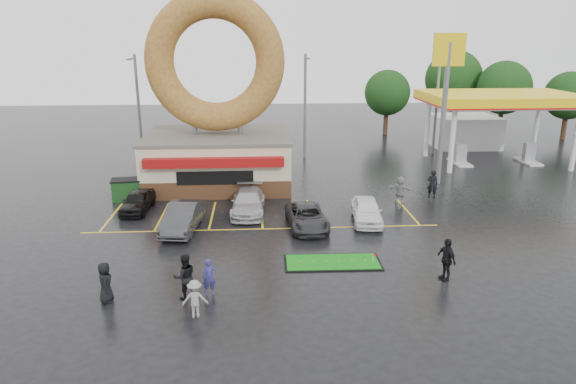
{
  "coord_description": "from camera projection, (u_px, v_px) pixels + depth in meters",
  "views": [
    {
      "loc": [
        -0.24,
        -23.56,
        10.3
      ],
      "look_at": [
        1.42,
        3.2,
        2.2
      ],
      "focal_mm": 32.0,
      "sensor_mm": 36.0,
      "label": 1
    }
  ],
  "objects": [
    {
      "name": "streetlight_mid",
      "position": [
        305.0,
        104.0,
        44.34
      ],
      "size": [
        0.4,
        2.21,
        9.0
      ],
      "color": "slate",
      "rests_on": "ground"
    },
    {
      "name": "streetlight_left",
      "position": [
        138.0,
        107.0,
        42.55
      ],
      "size": [
        0.4,
        2.21,
        9.0
      ],
      "color": "slate",
      "rests_on": "ground"
    },
    {
      "name": "person_walker_near",
      "position": [
        400.0,
        190.0,
        32.91
      ],
      "size": [
        1.75,
        1.24,
        1.82
      ],
      "primitive_type": "imported",
      "rotation": [
        0.0,
        0.0,
        2.68
      ],
      "color": "gray",
      "rests_on": "ground"
    },
    {
      "name": "tree_far_a",
      "position": [
        504.0,
        88.0,
        54.2
      ],
      "size": [
        5.6,
        5.6,
        8.0
      ],
      "color": "#332114",
      "rests_on": "ground"
    },
    {
      "name": "car_white",
      "position": [
        367.0,
        211.0,
        29.65
      ],
      "size": [
        2.08,
        4.22,
        1.39
      ],
      "primitive_type": "imported",
      "rotation": [
        0.0,
        0.0,
        -0.11
      ],
      "color": "white",
      "rests_on": "ground"
    },
    {
      "name": "person_walker_far",
      "position": [
        432.0,
        184.0,
        34.13
      ],
      "size": [
        0.79,
        0.63,
        1.89
      ],
      "primitive_type": "imported",
      "rotation": [
        0.0,
        0.0,
        2.85
      ],
      "color": "black",
      "rests_on": "ground"
    },
    {
      "name": "person_bystander",
      "position": [
        105.0,
        283.0,
        20.59
      ],
      "size": [
        0.71,
        0.94,
        1.72
      ],
      "primitive_type": "imported",
      "rotation": [
        0.0,
        0.0,
        1.78
      ],
      "color": "black",
      "rests_on": "ground"
    },
    {
      "name": "gas_station",
      "position": [
        484.0,
        115.0,
        45.62
      ],
      "size": [
        12.3,
        13.65,
        5.9
      ],
      "color": "silver",
      "rests_on": "ground"
    },
    {
      "name": "car_grey",
      "position": [
        307.0,
        217.0,
        28.81
      ],
      "size": [
        2.34,
        4.59,
        1.24
      ],
      "primitive_type": "imported",
      "rotation": [
        0.0,
        0.0,
        0.06
      ],
      "color": "#2D2D2F",
      "rests_on": "ground"
    },
    {
      "name": "person_hoodie",
      "position": [
        195.0,
        299.0,
        19.51
      ],
      "size": [
        1.0,
        0.6,
        1.52
      ],
      "primitive_type": "imported",
      "rotation": [
        0.0,
        0.0,
        3.18
      ],
      "color": "gray",
      "rests_on": "ground"
    },
    {
      "name": "ground",
      "position": [
        263.0,
        253.0,
        25.5
      ],
      "size": [
        120.0,
        120.0,
        0.0
      ],
      "primitive_type": "plane",
      "color": "black",
      "rests_on": "ground"
    },
    {
      "name": "donut_shop",
      "position": [
        217.0,
        123.0,
        36.42
      ],
      "size": [
        10.2,
        8.7,
        13.5
      ],
      "color": "#472B19",
      "rests_on": "ground"
    },
    {
      "name": "tree_far_c",
      "position": [
        454.0,
        79.0,
        57.6
      ],
      "size": [
        6.3,
        6.3,
        9.0
      ],
      "color": "#332114",
      "rests_on": "ground"
    },
    {
      "name": "tree_far_d",
      "position": [
        387.0,
        93.0,
        55.59
      ],
      "size": [
        4.9,
        4.9,
        7.0
      ],
      "color": "#332114",
      "rests_on": "ground"
    },
    {
      "name": "person_blackjkt",
      "position": [
        185.0,
        277.0,
        20.85
      ],
      "size": [
        1.13,
        0.99,
        1.94
      ],
      "primitive_type": "imported",
      "rotation": [
        0.0,
        0.0,
        3.46
      ],
      "color": "black",
      "rests_on": "ground"
    },
    {
      "name": "dumpster",
      "position": [
        127.0,
        190.0,
        33.84
      ],
      "size": [
        1.94,
        1.43,
        1.3
      ],
      "primitive_type": "cube",
      "rotation": [
        0.0,
        0.0,
        0.13
      ],
      "color": "#19431A",
      "rests_on": "ground"
    },
    {
      "name": "tree_far_b",
      "position": [
        569.0,
        96.0,
        52.83
      ],
      "size": [
        4.9,
        4.9,
        7.0
      ],
      "color": "#332114",
      "rests_on": "ground"
    },
    {
      "name": "person_cameraman",
      "position": [
        446.0,
        259.0,
        22.51
      ],
      "size": [
        0.8,
        1.22,
        1.93
      ],
      "primitive_type": "imported",
      "rotation": [
        0.0,
        0.0,
        -1.25
      ],
      "color": "black",
      "rests_on": "ground"
    },
    {
      "name": "streetlight_right",
      "position": [
        437.0,
        101.0,
        46.0
      ],
      "size": [
        0.4,
        2.21,
        9.0
      ],
      "color": "slate",
      "rests_on": "ground"
    },
    {
      "name": "putting_green",
      "position": [
        332.0,
        262.0,
        24.41
      ],
      "size": [
        4.61,
        2.05,
        0.57
      ],
      "color": "black",
      "rests_on": "ground"
    },
    {
      "name": "person_blue",
      "position": [
        209.0,
        277.0,
        21.24
      ],
      "size": [
        0.62,
        0.45,
        1.56
      ],
      "primitive_type": "imported",
      "rotation": [
        0.0,
        0.0,
        0.14
      ],
      "color": "navy",
      "rests_on": "ground"
    },
    {
      "name": "shell_sign",
      "position": [
        446.0,
        81.0,
        35.6
      ],
      "size": [
        2.2,
        0.36,
        10.6
      ],
      "color": "slate",
      "rests_on": "ground"
    },
    {
      "name": "car_dgrey",
      "position": [
        183.0,
        217.0,
        28.36
      ],
      "size": [
        2.1,
        4.73,
        1.51
      ],
      "primitive_type": "imported",
      "rotation": [
        0.0,
        0.0,
        -0.11
      ],
      "color": "#313134",
      "rests_on": "ground"
    },
    {
      "name": "car_silver",
      "position": [
        248.0,
        202.0,
        31.18
      ],
      "size": [
        2.14,
        4.85,
        1.38
      ],
      "primitive_type": "imported",
      "rotation": [
        0.0,
        0.0,
        -0.04
      ],
      "color": "#AEAFB3",
      "rests_on": "ground"
    },
    {
      "name": "car_black",
      "position": [
        138.0,
        201.0,
        31.52
      ],
      "size": [
        1.8,
        3.9,
        1.29
      ],
      "primitive_type": "imported",
      "rotation": [
        0.0,
        0.0,
        -0.07
      ],
      "color": "black",
      "rests_on": "ground"
    }
  ]
}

